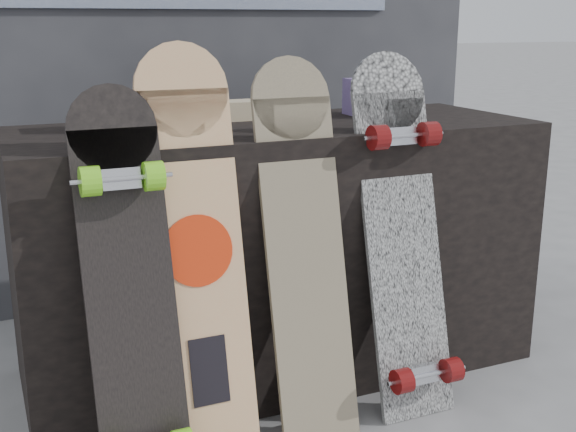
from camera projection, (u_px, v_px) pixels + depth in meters
name	position (u px, v px, depth m)	size (l,w,h in m)	color
vendor_table	(279.00, 249.00, 2.30)	(1.60, 0.60, 0.80)	black
booth	(195.00, 22.00, 2.87)	(2.40, 0.22, 2.20)	#323237
merch_box_purple	(118.00, 112.00, 2.09)	(0.18, 0.12, 0.10)	#4B3063
merch_box_small	(370.00, 97.00, 2.41)	(0.14, 0.14, 0.12)	#4B3063
merch_box_flat	(222.00, 111.00, 2.29)	(0.22, 0.10, 0.06)	#D1B78C
longboard_geisha	(196.00, 244.00, 1.82)	(0.24, 0.25, 1.06)	beige
longboard_celtic	(304.00, 238.00, 1.94)	(0.22, 0.26, 1.02)	#D0BA8E
longboard_cascadia	(404.00, 230.00, 2.06)	(0.23, 0.34, 1.03)	silver
skateboard_dark	(130.00, 285.00, 1.72)	(0.22, 0.33, 0.97)	black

